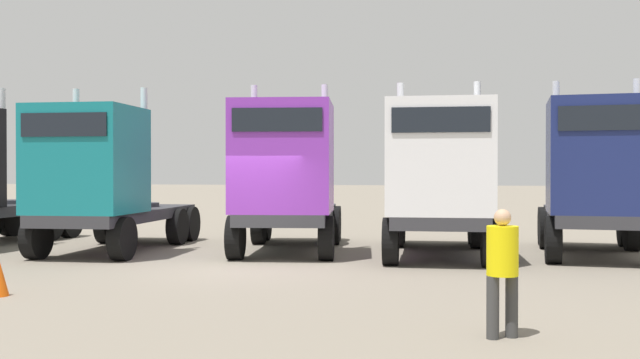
{
  "coord_description": "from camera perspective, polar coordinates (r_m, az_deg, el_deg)",
  "views": [
    {
      "loc": [
        4.63,
        -15.01,
        2.12
      ],
      "look_at": [
        1.19,
        3.51,
        1.92
      ],
      "focal_mm": 39.73,
      "sensor_mm": 36.0,
      "label": 1
    }
  ],
  "objects": [
    {
      "name": "semi_truck_navy",
      "position": [
        18.34,
        21.54,
        0.16
      ],
      "size": [
        2.98,
        5.87,
        4.43
      ],
      "rotation": [
        0.0,
        0.0,
        -1.65
      ],
      "color": "#333338",
      "rests_on": "ground"
    },
    {
      "name": "semi_truck_white",
      "position": [
        17.3,
        9.55,
        0.08
      ],
      "size": [
        2.76,
        6.4,
        4.37
      ],
      "rotation": [
        0.0,
        0.0,
        -1.54
      ],
      "color": "#333338",
      "rests_on": "ground"
    },
    {
      "name": "semi_truck_teal",
      "position": [
        19.0,
        -17.33,
        -0.01
      ],
      "size": [
        2.79,
        6.32,
        4.34
      ],
      "rotation": [
        0.0,
        0.0,
        -1.53
      ],
      "color": "#333338",
      "rests_on": "ground"
    },
    {
      "name": "visitor_in_hivis",
      "position": [
        9.36,
        14.48,
        -6.58
      ],
      "size": [
        0.55,
        0.55,
        1.65
      ],
      "rotation": [
        0.0,
        0.0,
        2.09
      ],
      "color": "#3A3A3A",
      "rests_on": "ground"
    },
    {
      "name": "ground",
      "position": [
        15.85,
        -6.6,
        -7.09
      ],
      "size": [
        200.0,
        200.0,
        0.0
      ],
      "primitive_type": "plane",
      "color": "gray"
    },
    {
      "name": "semi_truck_purple",
      "position": [
        18.15,
        -2.76,
        0.28
      ],
      "size": [
        3.24,
        6.37,
        4.45
      ],
      "rotation": [
        0.0,
        0.0,
        -1.45
      ],
      "color": "#333338",
      "rests_on": "ground"
    }
  ]
}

